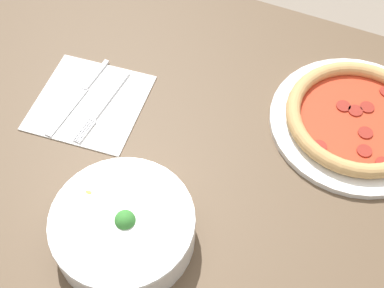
{
  "coord_description": "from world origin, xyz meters",
  "views": [
    {
      "loc": [
        -0.1,
        0.47,
        1.5
      ],
      "look_at": [
        0.12,
        -0.02,
        0.75
      ],
      "focal_mm": 50.0,
      "sensor_mm": 36.0,
      "label": 1
    }
  ],
  "objects": [
    {
      "name": "bowl",
      "position": [
        0.15,
        0.18,
        0.77
      ],
      "size": [
        0.22,
        0.22,
        0.08
      ],
      "color": "white",
      "rests_on": "dining_table"
    },
    {
      "name": "napkin",
      "position": [
        0.34,
        -0.04,
        0.74
      ],
      "size": [
        0.22,
        0.22,
        0.0
      ],
      "color": "white",
      "rests_on": "dining_table"
    },
    {
      "name": "dining_table",
      "position": [
        0.0,
        0.0,
        0.64
      ],
      "size": [
        1.39,
        0.87,
        0.73
      ],
      "color": "brown",
      "rests_on": "ground_plane"
    },
    {
      "name": "knife",
      "position": [
        0.36,
        -0.05,
        0.74
      ],
      "size": [
        0.02,
        0.21,
        0.01
      ],
      "rotation": [
        0.0,
        0.0,
        1.53
      ],
      "color": "silver",
      "rests_on": "napkin"
    },
    {
      "name": "fork",
      "position": [
        0.31,
        -0.04,
        0.74
      ],
      "size": [
        0.02,
        0.18,
        0.0
      ],
      "rotation": [
        0.0,
        0.0,
        1.53
      ],
      "color": "silver",
      "rests_on": "napkin"
    },
    {
      "name": "pizza",
      "position": [
        -0.13,
        -0.19,
        0.75
      ],
      "size": [
        0.31,
        0.31,
        0.04
      ],
      "color": "white",
      "rests_on": "dining_table"
    }
  ]
}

